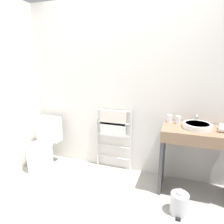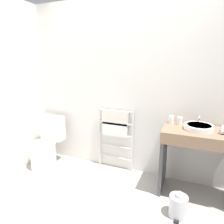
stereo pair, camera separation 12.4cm
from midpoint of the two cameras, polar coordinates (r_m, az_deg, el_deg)
The scene contains 11 objects.
wall_back at distance 2.88m, azimuth 5.86°, elevation 6.57°, with size 3.23×0.12×2.46m, color silver.
wall_side at distance 3.14m, azimuth -26.93°, elevation 5.75°, with size 0.12×1.94×2.46m, color silver.
toilet at distance 3.30m, azimuth -17.24°, elevation -9.46°, with size 0.39×0.55×0.78m.
towel_radiator at distance 2.95m, azimuth 2.05°, elevation -4.31°, with size 0.55×0.06×0.95m.
vanity_counter at distance 2.62m, azimuth 24.89°, elevation -10.71°, with size 0.85×0.49×0.84m.
sink_basin at distance 2.53m, azimuth 24.86°, elevation -3.94°, with size 0.33×0.33×0.06m.
faucet at distance 2.69m, azimuth 24.85°, elevation -1.98°, with size 0.02×0.10×0.11m.
cup_near_wall at distance 2.67m, azimuth 17.87°, elevation -2.03°, with size 0.06×0.06×0.10m.
cup_near_edge at distance 2.63m, azimuth 20.05°, elevation -2.44°, with size 0.06×0.06×0.10m.
trash_bin at distance 2.45m, azimuth 19.90°, elevation -23.84°, with size 0.19×0.23×0.30m.
bath_mat at distance 3.03m, azimuth -25.74°, elevation -19.22°, with size 0.56×0.36×0.01m, color #B2BCCC.
Camera 2 is at (0.88, -1.35, 1.60)m, focal length 32.00 mm.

